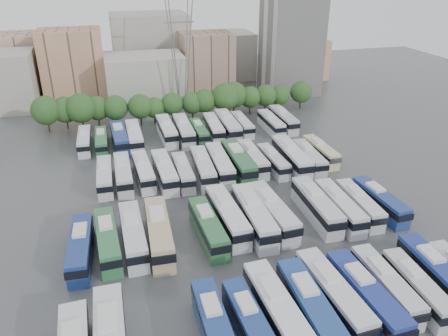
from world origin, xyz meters
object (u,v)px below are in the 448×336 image
object	(u,v)px
bus_r1_s3	(159,232)
bus_r1_s6	(227,216)
bus_r0_s7	(310,308)
bus_r1_s8	(272,211)
bus_r0_s4	(215,327)
bus_r0_s6	(278,312)
bus_r2_s5	(183,172)
bus_r3_s3	(134,136)
bus_r2_s12	(309,157)
bus_r3_s9	(228,125)
bus_r1_s0	(81,248)
bus_r1_s11	(339,206)
bus_r0_s12	(437,274)
bus_r1_s5	(208,227)
bus_r1_s1	(108,240)
bus_r3_s1	(101,141)
bus_r2_s11	(292,157)
bus_r3_s0	(84,141)
bus_r3_s2	(119,138)
bus_r2_s3	(143,171)
bus_r2_s4	(165,171)
electricity_pylon	(180,33)
bus_r2_s13	(320,151)
bus_r0_s9	(366,296)
bus_r2_s8	(238,161)
bus_r2_s2	(123,174)
bus_r1_s12	(359,204)
bus_r1_s13	(380,201)
apartment_tower	(291,45)
bus_r2_s10	(273,161)
bus_r3_s6	(184,130)
bus_r3_s5	(167,130)
bus_r2_s1	(105,176)
bus_r1_s2	(133,235)
bus_r1_s7	(254,216)
bus_r3_s7	(199,132)
bus_r2_s6	(203,167)
bus_r2_s7	(220,164)
bus_r3_s10	(242,124)
bus_r3_s8	(214,128)
bus_r3_s13	(283,119)
bus_r0_s5	(250,325)
bus_r0_s11	(417,287)
bus_r3_s12	(271,123)

from	to	relation	value
bus_r1_s3	bus_r1_s6	size ratio (longest dim) A/B	1.02
bus_r0_s7	bus_r1_s8	xyz separation A→B (m)	(3.03, 18.87, 0.04)
bus_r0_s4	bus_r0_s6	xyz separation A→B (m)	(6.70, 0.10, 0.23)
bus_r2_s5	bus_r3_s3	size ratio (longest dim) A/B	0.89
bus_r2_s12	bus_r3_s9	world-z (taller)	bus_r3_s9
bus_r1_s0	bus_r1_s11	bearing A→B (deg)	3.64
bus_r0_s12	bus_r1_s8	xyz separation A→B (m)	(-13.43, 17.65, 0.13)
bus_r0_s7	bus_r1_s5	bearing A→B (deg)	111.93
bus_r0_s6	bus_r1_s1	distance (m)	24.23
bus_r3_s1	bus_r2_s11	bearing A→B (deg)	-27.98
bus_r3_s0	bus_r3_s2	size ratio (longest dim) A/B	0.87
bus_r2_s3	bus_r2_s4	world-z (taller)	bus_r2_s4
electricity_pylon	bus_r2_s13	bearing A→B (deg)	-62.18
bus_r0_s9	bus_r2_s8	xyz separation A→B (m)	(-3.32, 36.13, 0.13)
bus_r2_s2	bus_r2_s4	distance (m)	6.92
bus_r1_s12	bus_r2_s4	distance (m)	31.99
bus_r1_s0	bus_r2_s5	bearing A→B (deg)	50.81
bus_r1_s12	bus_r1_s13	world-z (taller)	bus_r1_s13
bus_r0_s9	bus_r1_s13	bearing A→B (deg)	50.69
apartment_tower	bus_r1_s3	xyz separation A→B (m)	(-45.51, -64.48, -10.92)
bus_r2_s10	bus_r3_s6	xyz separation A→B (m)	(-12.85, 18.54, 0.35)
bus_r3_s5	bus_r0_s7	bearing A→B (deg)	-84.33
bus_r1_s6	bus_r2_s1	xyz separation A→B (m)	(-16.29, 17.64, -0.27)
bus_r1_s6	bus_r1_s13	world-z (taller)	bus_r1_s6
bus_r1_s2	bus_r2_s13	bearing A→B (deg)	26.30
bus_r1_s7	bus_r2_s13	distance (m)	27.32
bus_r2_s4	bus_r0_s12	bearing A→B (deg)	-54.74
bus_r2_s2	bus_r1_s13	bearing A→B (deg)	-27.65
bus_r2_s10	bus_r3_s1	world-z (taller)	bus_r2_s10
bus_r3_s7	bus_r1_s13	bearing A→B (deg)	-60.70
bus_r1_s8	bus_r3_s1	distance (m)	41.65
bus_r0_s12	bus_r2_s6	xyz separation A→B (m)	(-19.72, 34.63, 0.02)
bus_r2_s7	bus_r3_s7	world-z (taller)	bus_r2_s7
bus_r3_s9	bus_r3_s6	bearing A→B (deg)	-177.54
bus_r2_s10	bus_r3_s10	world-z (taller)	bus_r3_s10
bus_r0_s9	bus_r2_s1	size ratio (longest dim) A/B	1.12
bus_r3_s8	bus_r2_s8	bearing A→B (deg)	-87.37
bus_r3_s8	bus_r3_s13	size ratio (longest dim) A/B	0.99
bus_r0_s5	bus_r0_s7	xyz separation A→B (m)	(6.61, 0.28, 0.24)
bus_r1_s6	bus_r3_s10	bearing A→B (deg)	67.05
bus_r2_s3	bus_r3_s7	xyz separation A→B (m)	(13.25, 16.18, -0.15)
bus_r2_s10	bus_r3_s8	world-z (taller)	bus_r3_s8
bus_r0_s9	bus_r1_s2	world-z (taller)	bus_r0_s9
bus_r1_s0	bus_r3_s1	world-z (taller)	bus_r1_s0
bus_r0_s5	bus_r0_s12	size ratio (longest dim) A/B	0.92
bus_r0_s11	bus_r3_s5	bearing A→B (deg)	112.06
bus_r0_s12	bus_r3_s7	xyz separation A→B (m)	(-16.57, 52.29, -0.25)
bus_r3_s12	bus_r1_s12	bearing A→B (deg)	-90.01
bus_r1_s8	bus_r3_s12	bearing A→B (deg)	66.52
bus_r2_s8	bus_r3_s9	size ratio (longest dim) A/B	1.00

